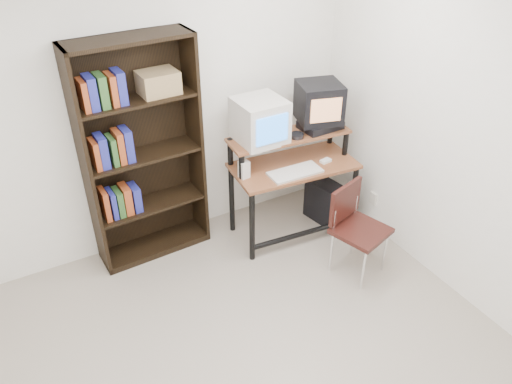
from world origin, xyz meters
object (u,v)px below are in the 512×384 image
crt_monitor (260,121)px  bookshelf (141,152)px  computer_desk (293,169)px  pc_tower (327,203)px  school_chair (355,221)px  crt_tv (319,102)px

crt_monitor → bookshelf: (-0.98, 0.26, -0.17)m
computer_desk → pc_tower: (0.39, -0.06, -0.47)m
pc_tower → school_chair: 0.76m
pc_tower → school_chair: size_ratio=0.56×
school_chair → bookshelf: size_ratio=0.41×
computer_desk → pc_tower: computer_desk is taller
crt_monitor → pc_tower: bearing=-17.5°
crt_monitor → computer_desk: bearing=-27.7°
crt_monitor → pc_tower: size_ratio=0.93×
computer_desk → school_chair: size_ratio=1.44×
crt_monitor → crt_tv: crt_tv is taller
computer_desk → school_chair: 0.77m
pc_tower → bookshelf: bookshelf is taller
crt_tv → pc_tower: crt_tv is taller
computer_desk → bookshelf: bookshelf is taller
pc_tower → computer_desk: bearing=161.7°
crt_monitor → pc_tower: 1.17m
computer_desk → crt_monitor: crt_monitor is taller
computer_desk → crt_tv: size_ratio=2.55×
crt_tv → computer_desk: bearing=-147.3°
crt_tv → pc_tower: (0.07, -0.15, -1.01)m
pc_tower → bookshelf: 1.87m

